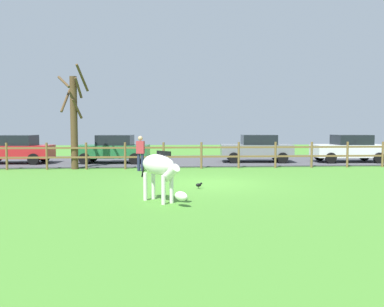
# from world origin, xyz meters

# --- Properties ---
(ground_plane) EXTENTS (60.00, 60.00, 0.00)m
(ground_plane) POSITION_xyz_m (0.00, 0.00, 0.00)
(ground_plane) COLOR #47842D
(parking_asphalt) EXTENTS (28.00, 7.40, 0.05)m
(parking_asphalt) POSITION_xyz_m (0.00, 9.30, 0.03)
(parking_asphalt) COLOR #47474C
(parking_asphalt) RESTS_ON ground_plane
(paddock_fence) EXTENTS (20.65, 0.11, 1.31)m
(paddock_fence) POSITION_xyz_m (-0.73, 5.00, 0.74)
(paddock_fence) COLOR brown
(paddock_fence) RESTS_ON ground_plane
(bare_tree) EXTENTS (1.44, 1.32, 5.00)m
(bare_tree) POSITION_xyz_m (-5.99, 5.17, 2.46)
(bare_tree) COLOR #513A23
(bare_tree) RESTS_ON ground_plane
(zebra) EXTENTS (1.40, 1.60, 1.41)m
(zebra) POSITION_xyz_m (-1.74, -3.36, 0.93)
(zebra) COLOR white
(zebra) RESTS_ON ground_plane
(crow_on_grass) EXTENTS (0.21, 0.10, 0.20)m
(crow_on_grass) POSITION_xyz_m (-0.48, -1.14, 0.13)
(crow_on_grass) COLOR black
(crow_on_grass) RESTS_ON ground_plane
(parked_car_white) EXTENTS (4.07, 2.02, 1.56)m
(parked_car_white) POSITION_xyz_m (8.94, 7.37, 0.84)
(parked_car_white) COLOR white
(parked_car_white) RESTS_ON parking_asphalt
(parked_car_red) EXTENTS (4.05, 1.99, 1.56)m
(parked_car_red) POSITION_xyz_m (-9.85, 7.89, 0.84)
(parked_car_red) COLOR red
(parked_car_red) RESTS_ON parking_asphalt
(parked_car_grey) EXTENTS (4.13, 2.16, 1.56)m
(parked_car_grey) POSITION_xyz_m (3.66, 7.81, 0.84)
(parked_car_grey) COLOR slate
(parked_car_grey) RESTS_ON parking_asphalt
(parked_car_green) EXTENTS (4.12, 2.13, 1.56)m
(parked_car_green) POSITION_xyz_m (-4.47, 7.83, 0.84)
(parked_car_green) COLOR #236B38
(parked_car_green) RESTS_ON parking_asphalt
(visitor_near_fence) EXTENTS (0.40, 0.29, 1.64)m
(visitor_near_fence) POSITION_xyz_m (-2.74, 4.13, 0.91)
(visitor_near_fence) COLOR #232847
(visitor_near_fence) RESTS_ON ground_plane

